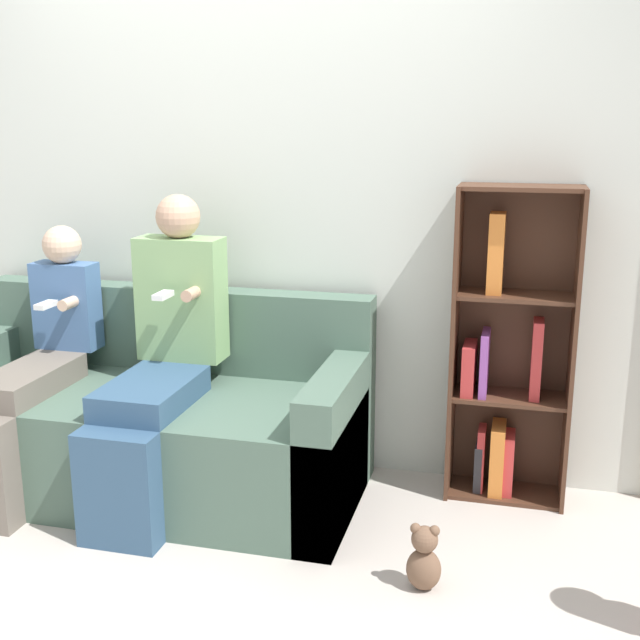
{
  "coord_description": "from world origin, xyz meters",
  "views": [
    {
      "loc": [
        1.23,
        -2.58,
        1.65
      ],
      "look_at": [
        0.42,
        0.58,
        0.82
      ],
      "focal_mm": 45.0,
      "sensor_mm": 36.0,
      "label": 1
    }
  ],
  "objects_px": {
    "adult_seated": "(161,352)",
    "bookshelf": "(507,360)",
    "teddy_bear": "(424,559)",
    "couch": "(148,425)",
    "child_seated": "(34,363)"
  },
  "relations": [
    {
      "from": "adult_seated",
      "to": "child_seated",
      "type": "relative_size",
      "value": 1.14
    },
    {
      "from": "child_seated",
      "to": "teddy_bear",
      "type": "height_order",
      "value": "child_seated"
    },
    {
      "from": "couch",
      "to": "teddy_bear",
      "type": "xyz_separation_m",
      "value": [
        1.33,
        -0.53,
        -0.18
      ]
    },
    {
      "from": "child_seated",
      "to": "teddy_bear",
      "type": "distance_m",
      "value": 1.9
    },
    {
      "from": "couch",
      "to": "adult_seated",
      "type": "height_order",
      "value": "adult_seated"
    },
    {
      "from": "child_seated",
      "to": "teddy_bear",
      "type": "relative_size",
      "value": 4.58
    },
    {
      "from": "teddy_bear",
      "to": "couch",
      "type": "bearing_deg",
      "value": 158.12
    },
    {
      "from": "child_seated",
      "to": "bookshelf",
      "type": "height_order",
      "value": "bookshelf"
    },
    {
      "from": "teddy_bear",
      "to": "adult_seated",
      "type": "bearing_deg",
      "value": 159.67
    },
    {
      "from": "bookshelf",
      "to": "teddy_bear",
      "type": "relative_size",
      "value": 5.41
    },
    {
      "from": "adult_seated",
      "to": "bookshelf",
      "type": "xyz_separation_m",
      "value": [
        1.44,
        0.42,
        -0.05
      ]
    },
    {
      "from": "child_seated",
      "to": "bookshelf",
      "type": "distance_m",
      "value": 2.09
    },
    {
      "from": "couch",
      "to": "child_seated",
      "type": "relative_size",
      "value": 1.66
    },
    {
      "from": "adult_seated",
      "to": "bookshelf",
      "type": "relative_size",
      "value": 0.96
    },
    {
      "from": "couch",
      "to": "child_seated",
      "type": "xyz_separation_m",
      "value": [
        -0.47,
        -0.13,
        0.29
      ]
    }
  ]
}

